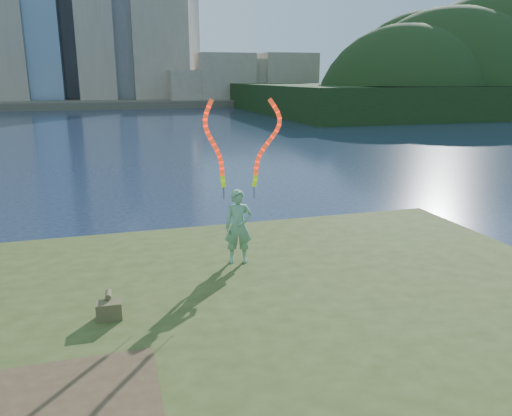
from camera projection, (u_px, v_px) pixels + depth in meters
name	position (u px, v px, depth m)	size (l,w,h in m)	color
ground	(177.00, 337.00, 10.05)	(320.00, 320.00, 0.00)	#18243C
grassy_knoll	(196.00, 388.00, 7.84)	(20.00, 18.00, 0.80)	#354318
far_shore	(111.00, 100.00, 97.98)	(320.00, 40.00, 1.20)	#4F4A3A
wooded_hill	(490.00, 108.00, 81.97)	(78.00, 50.00, 63.00)	black
woman_with_ribbons	(239.00, 205.00, 11.56)	(2.07, 0.60, 4.13)	#1F7B39
canvas_bag	(109.00, 309.00, 9.07)	(0.46, 0.53, 0.43)	#4D4929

